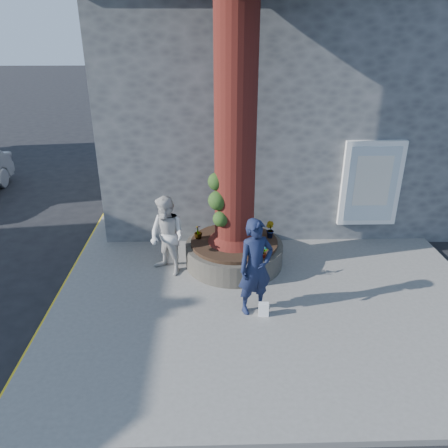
{
  "coord_description": "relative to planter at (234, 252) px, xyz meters",
  "views": [
    {
      "loc": [
        0.3,
        -7.16,
        5.35
      ],
      "look_at": [
        0.55,
        1.79,
        1.25
      ],
      "focal_mm": 35.0,
      "sensor_mm": 36.0,
      "label": 1
    }
  ],
  "objects": [
    {
      "name": "man",
      "position": [
        0.31,
        -1.9,
        0.7
      ],
      "size": [
        0.85,
        0.71,
        1.98
      ],
      "primitive_type": "imported",
      "rotation": [
        0.0,
        0.0,
        0.4
      ],
      "color": "#151C39",
      "rests_on": "pavement"
    },
    {
      "name": "yellow_line",
      "position": [
        -3.85,
        -1.0,
        -0.41
      ],
      "size": [
        0.1,
        30.0,
        0.01
      ],
      "primitive_type": "cube",
      "color": "yellow",
      "rests_on": "ground"
    },
    {
      "name": "plant_c",
      "position": [
        -0.85,
        0.16,
        0.48
      ],
      "size": [
        0.27,
        0.27,
        0.34
      ],
      "primitive_type": "imported",
      "rotation": [
        0.0,
        0.0,
        3.91
      ],
      "color": "gray",
      "rests_on": "planter"
    },
    {
      "name": "ground",
      "position": [
        -0.8,
        -2.0,
        -0.41
      ],
      "size": [
        120.0,
        120.0,
        0.0
      ],
      "primitive_type": "plane",
      "color": "black",
      "rests_on": "ground"
    },
    {
      "name": "woman",
      "position": [
        -1.53,
        -0.37,
        0.63
      ],
      "size": [
        1.13,
        1.11,
        1.84
      ],
      "primitive_type": "imported",
      "rotation": [
        0.0,
        0.0,
        -0.71
      ],
      "color": "beige",
      "rests_on": "pavement"
    },
    {
      "name": "stone_shop",
      "position": [
        1.7,
        5.2,
        2.75
      ],
      "size": [
        10.3,
        8.3,
        6.3
      ],
      "color": "#494C4E",
      "rests_on": "ground"
    },
    {
      "name": "planter",
      "position": [
        0.0,
        0.0,
        0.0
      ],
      "size": [
        2.3,
        2.3,
        0.6
      ],
      "color": "black",
      "rests_on": "pavement"
    },
    {
      "name": "plant_b",
      "position": [
        0.85,
        0.17,
        0.51
      ],
      "size": [
        0.29,
        0.29,
        0.4
      ],
      "primitive_type": "imported",
      "rotation": [
        0.0,
        0.0,
        2.04
      ],
      "color": "gray",
      "rests_on": "planter"
    },
    {
      "name": "plant_a",
      "position": [
        0.6,
        -0.83,
        0.49
      ],
      "size": [
        0.22,
        0.17,
        0.37
      ],
      "primitive_type": "imported",
      "rotation": [
        0.0,
        0.0,
        0.19
      ],
      "color": "gray",
      "rests_on": "planter"
    },
    {
      "name": "shopping_bag",
      "position": [
        0.48,
        -2.09,
        -0.15
      ],
      "size": [
        0.21,
        0.13,
        0.28
      ],
      "primitive_type": "cube",
      "rotation": [
        0.0,
        0.0,
        -0.08
      ],
      "color": "white",
      "rests_on": "pavement"
    },
    {
      "name": "pavement",
      "position": [
        0.7,
        -1.0,
        -0.35
      ],
      "size": [
        9.0,
        8.0,
        0.12
      ],
      "primitive_type": "cube",
      "color": "slate",
      "rests_on": "ground"
    },
    {
      "name": "plant_d",
      "position": [
        0.48,
        -0.85,
        0.45
      ],
      "size": [
        0.31,
        0.32,
        0.29
      ],
      "primitive_type": "imported",
      "rotation": [
        0.0,
        0.0,
        5.06
      ],
      "color": "gray",
      "rests_on": "planter"
    }
  ]
}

